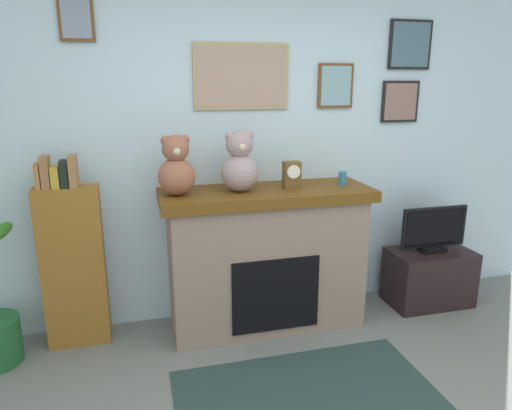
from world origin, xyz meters
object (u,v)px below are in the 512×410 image
object	(u,v)px
television	(434,230)
bookshelf	(73,262)
candle_jar	(342,178)
teddy_bear_tan	(240,164)
mantel_clock	(292,175)
tv_stand	(429,277)
fireplace	(266,257)
teddy_bear_cream	(176,168)

from	to	relation	value
television	bookshelf	bearing A→B (deg)	177.92
candle_jar	teddy_bear_tan	size ratio (longest dim) A/B	0.24
mantel_clock	tv_stand	bearing A→B (deg)	-0.69
tv_stand	mantel_clock	bearing A→B (deg)	179.31
tv_stand	television	bearing A→B (deg)	-90.00
tv_stand	mantel_clock	size ratio (longest dim) A/B	3.45
bookshelf	mantel_clock	world-z (taller)	bookshelf
candle_jar	mantel_clock	distance (m)	0.41
bookshelf	candle_jar	world-z (taller)	bookshelf
television	tv_stand	bearing A→B (deg)	90.00
fireplace	tv_stand	world-z (taller)	fireplace
candle_jar	television	bearing A→B (deg)	-1.21
tv_stand	teddy_bear_cream	bearing A→B (deg)	179.57
mantel_clock	teddy_bear_tan	size ratio (longest dim) A/B	0.45
candle_jar	teddy_bear_cream	distance (m)	1.24
bookshelf	teddy_bear_cream	xyz separation A→B (m)	(0.73, -0.08, 0.63)
bookshelf	tv_stand	world-z (taller)	bookshelf
mantel_clock	television	bearing A→B (deg)	-0.75
teddy_bear_cream	tv_stand	bearing A→B (deg)	-0.43
television	candle_jar	world-z (taller)	candle_jar
tv_stand	teddy_bear_tan	world-z (taller)	teddy_bear_tan
fireplace	television	bearing A→B (deg)	-1.42
fireplace	television	xyz separation A→B (m)	(1.42, -0.04, 0.11)
bookshelf	mantel_clock	xyz separation A→B (m)	(1.56, -0.09, 0.55)
fireplace	candle_jar	distance (m)	0.83
television	mantel_clock	distance (m)	1.34
candle_jar	teddy_bear_tan	xyz separation A→B (m)	(-0.79, -0.00, 0.14)
tv_stand	candle_jar	distance (m)	1.21
fireplace	teddy_bear_tan	distance (m)	0.75
fireplace	tv_stand	distance (m)	1.45
mantel_clock	teddy_bear_cream	world-z (taller)	teddy_bear_cream
bookshelf	teddy_bear_tan	world-z (taller)	teddy_bear_tan
bookshelf	teddy_bear_cream	size ratio (longest dim) A/B	3.29
bookshelf	tv_stand	distance (m)	2.82
television	candle_jar	xyz separation A→B (m)	(-0.83, 0.02, 0.47)
fireplace	bookshelf	world-z (taller)	bookshelf
television	candle_jar	distance (m)	0.96
mantel_clock	teddy_bear_cream	xyz separation A→B (m)	(-0.83, 0.00, 0.09)
teddy_bear_cream	television	bearing A→B (deg)	-0.47
candle_jar	teddy_bear_tan	distance (m)	0.80
fireplace	teddy_bear_cream	size ratio (longest dim) A/B	3.73
fireplace	television	world-z (taller)	fireplace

